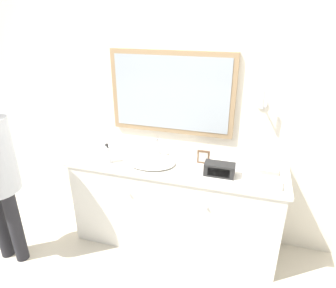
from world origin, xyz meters
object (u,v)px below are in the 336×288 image
(sink_basin, at_px, (151,161))
(picture_frame, at_px, (203,157))
(soap_bottle, at_px, (108,155))
(appliance_box, at_px, (219,169))

(sink_basin, relative_size, picture_frame, 3.58)
(sink_basin, bearing_deg, soap_bottle, -163.84)
(appliance_box, relative_size, picture_frame, 1.98)
(sink_basin, distance_m, soap_bottle, 0.40)
(appliance_box, distance_m, picture_frame, 0.24)
(sink_basin, bearing_deg, picture_frame, 14.79)
(appliance_box, bearing_deg, soap_bottle, -176.72)
(sink_basin, xyz_separation_m, soap_bottle, (-0.38, -0.11, 0.06))
(sink_basin, height_order, appliance_box, sink_basin)
(soap_bottle, distance_m, picture_frame, 0.88)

